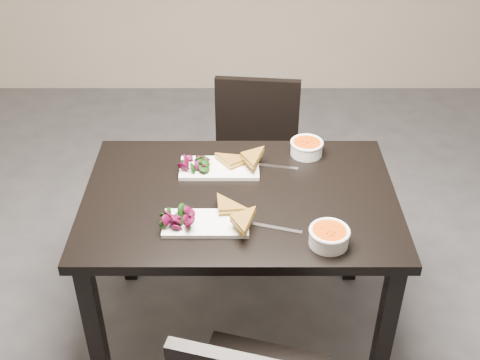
{
  "coord_description": "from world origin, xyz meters",
  "views": [
    {
      "loc": [
        -0.35,
        -1.8,
        2.12
      ],
      "look_at": [
        -0.35,
        0.06,
        0.82
      ],
      "focal_mm": 45.32,
      "sensor_mm": 36.0,
      "label": 1
    }
  ],
  "objects": [
    {
      "name": "chair_far",
      "position": [
        -0.28,
        0.76,
        0.48
      ],
      "size": [
        0.46,
        0.46,
        0.85
      ],
      "rotation": [
        0.0,
        0.0,
        -0.1
      ],
      "color": "black",
      "rests_on": "ground"
    },
    {
      "name": "soup_bowl_far",
      "position": [
        -0.07,
        0.36,
        0.79
      ],
      "size": [
        0.14,
        0.14,
        0.06
      ],
      "color": "white",
      "rests_on": "table"
    },
    {
      "name": "table",
      "position": [
        -0.35,
        0.06,
        0.65
      ],
      "size": [
        1.2,
        0.8,
        0.75
      ],
      "color": "black",
      "rests_on": "ground"
    },
    {
      "name": "salad_far",
      "position": [
        -0.54,
        0.24,
        0.79
      ],
      "size": [
        0.1,
        0.09,
        0.04
      ],
      "primitive_type": null,
      "color": "black",
      "rests_on": "plate_far"
    },
    {
      "name": "soup_bowl_near",
      "position": [
        -0.05,
        -0.22,
        0.79
      ],
      "size": [
        0.14,
        0.14,
        0.06
      ],
      "color": "white",
      "rests_on": "table"
    },
    {
      "name": "cutlery_far",
      "position": [
        -0.2,
        0.26,
        0.75
      ],
      "size": [
        0.18,
        0.05,
        0.0
      ],
      "primitive_type": "cube",
      "rotation": [
        0.0,
        0.0,
        -0.2
      ],
      "color": "silver",
      "rests_on": "table"
    },
    {
      "name": "salad_near",
      "position": [
        -0.57,
        -0.12,
        0.79
      ],
      "size": [
        0.1,
        0.09,
        0.04
      ],
      "primitive_type": null,
      "color": "black",
      "rests_on": "plate_near"
    },
    {
      "name": "ground",
      "position": [
        0.0,
        0.0,
        0.0
      ],
      "size": [
        5.0,
        5.0,
        0.0
      ],
      "primitive_type": "plane",
      "color": "#47474C",
      "rests_on": "ground"
    },
    {
      "name": "sandwich_far",
      "position": [
        -0.37,
        0.22,
        0.79
      ],
      "size": [
        0.2,
        0.19,
        0.05
      ],
      "primitive_type": null,
      "rotation": [
        0.0,
        0.0,
        0.62
      ],
      "color": "#AA8023",
      "rests_on": "plate_far"
    },
    {
      "name": "sandwich_near",
      "position": [
        -0.41,
        -0.1,
        0.79
      ],
      "size": [
        0.16,
        0.13,
        0.05
      ],
      "primitive_type": null,
      "rotation": [
        0.0,
        0.0,
        0.09
      ],
      "color": "#AA8023",
      "rests_on": "plate_near"
    },
    {
      "name": "cutlery_near",
      "position": [
        -0.22,
        -0.14,
        0.75
      ],
      "size": [
        0.18,
        0.06,
        0.0
      ],
      "primitive_type": "cube",
      "rotation": [
        0.0,
        0.0,
        -0.28
      ],
      "color": "silver",
      "rests_on": "table"
    },
    {
      "name": "plate_near",
      "position": [
        -0.47,
        -0.12,
        0.76
      ],
      "size": [
        0.31,
        0.15,
        0.02
      ],
      "primitive_type": "cube",
      "color": "white",
      "rests_on": "table"
    },
    {
      "name": "plate_far",
      "position": [
        -0.44,
        0.24,
        0.76
      ],
      "size": [
        0.32,
        0.16,
        0.02
      ],
      "primitive_type": "cube",
      "color": "white",
      "rests_on": "table"
    }
  ]
}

